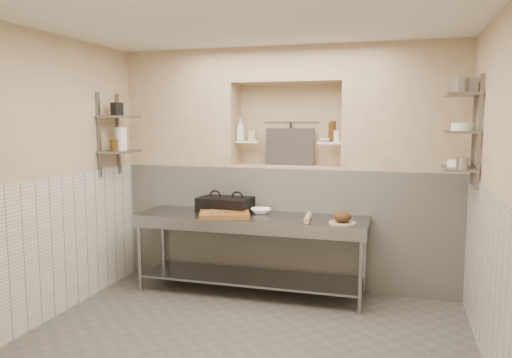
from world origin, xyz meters
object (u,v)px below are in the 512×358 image
at_px(bottle_soap, 240,130).
at_px(bread_loaf, 342,217).
at_px(mixing_bowl, 261,211).
at_px(rolling_pin, 308,218).
at_px(jug_left, 121,139).
at_px(cutting_board, 225,214).
at_px(prep_table, 250,238).
at_px(bowl_alcove, 325,140).
at_px(panini_press, 226,204).

bearing_deg(bottle_soap, bread_loaf, -27.85).
bearing_deg(mixing_bowl, rolling_pin, -23.47).
bearing_deg(jug_left, cutting_board, -1.19).
distance_m(prep_table, bread_loaf, 1.10).
bearing_deg(mixing_bowl, bread_loaf, -18.28).
bearing_deg(rolling_pin, bottle_soap, 146.21).
height_order(cutting_board, bottle_soap, bottle_soap).
relative_size(prep_table, rolling_pin, 6.46).
bearing_deg(bowl_alcove, cutting_board, -147.19).
bearing_deg(cutting_board, mixing_bowl, 41.14).
bearing_deg(bread_loaf, bottle_soap, 152.15).
bearing_deg(bowl_alcove, bottle_soap, 178.37).
relative_size(panini_press, jug_left, 2.36).
relative_size(bottle_soap, jug_left, 0.99).
bearing_deg(rolling_pin, panini_press, 163.19).
relative_size(prep_table, cutting_board, 4.74).
bearing_deg(prep_table, cutting_board, -154.19).
relative_size(mixing_bowl, bottle_soap, 0.88).
xyz_separation_m(rolling_pin, bread_loaf, (0.37, -0.06, 0.04)).
xyz_separation_m(cutting_board, bowl_alcove, (1.00, 0.65, 0.81)).
height_order(prep_table, rolling_pin, rolling_pin).
relative_size(rolling_pin, jug_left, 1.49).
bearing_deg(panini_press, prep_table, -26.33).
distance_m(prep_table, rolling_pin, 0.73).
bearing_deg(panini_press, mixing_bowl, -2.08).
bearing_deg(cutting_board, jug_left, 178.81).
xyz_separation_m(bottle_soap, jug_left, (-1.25, -0.65, -0.10)).
relative_size(prep_table, panini_press, 4.07).
distance_m(panini_press, cutting_board, 0.37).
distance_m(prep_table, cutting_board, 0.40).
bearing_deg(prep_table, bowl_alcove, 35.04).
bearing_deg(bread_loaf, rolling_pin, 170.60).
distance_m(mixing_bowl, bread_loaf, 1.01).
xyz_separation_m(rolling_pin, jug_left, (-2.21, -0.01, 0.82)).
bearing_deg(bottle_soap, jug_left, -152.51).
height_order(panini_press, cutting_board, panini_press).
bearing_deg(bowl_alcove, rolling_pin, -97.47).
height_order(panini_press, jug_left, jug_left).
xyz_separation_m(rolling_pin, bottle_soap, (-0.96, 0.64, 0.92)).
bearing_deg(bowl_alcove, panini_press, -164.84).
relative_size(panini_press, bowl_alcove, 5.10).
bearing_deg(bowl_alcove, prep_table, -144.96).
xyz_separation_m(bowl_alcove, jug_left, (-2.29, -0.62, 0.02)).
relative_size(cutting_board, bottle_soap, 2.05).
relative_size(bottle_soap, bowl_alcove, 2.14).
relative_size(panini_press, bottle_soap, 2.38).
bearing_deg(bottle_soap, rolling_pin, -33.79).
relative_size(bread_loaf, bowl_alcove, 1.47).
bearing_deg(jug_left, bottle_soap, 27.49).
distance_m(rolling_pin, jug_left, 2.35).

